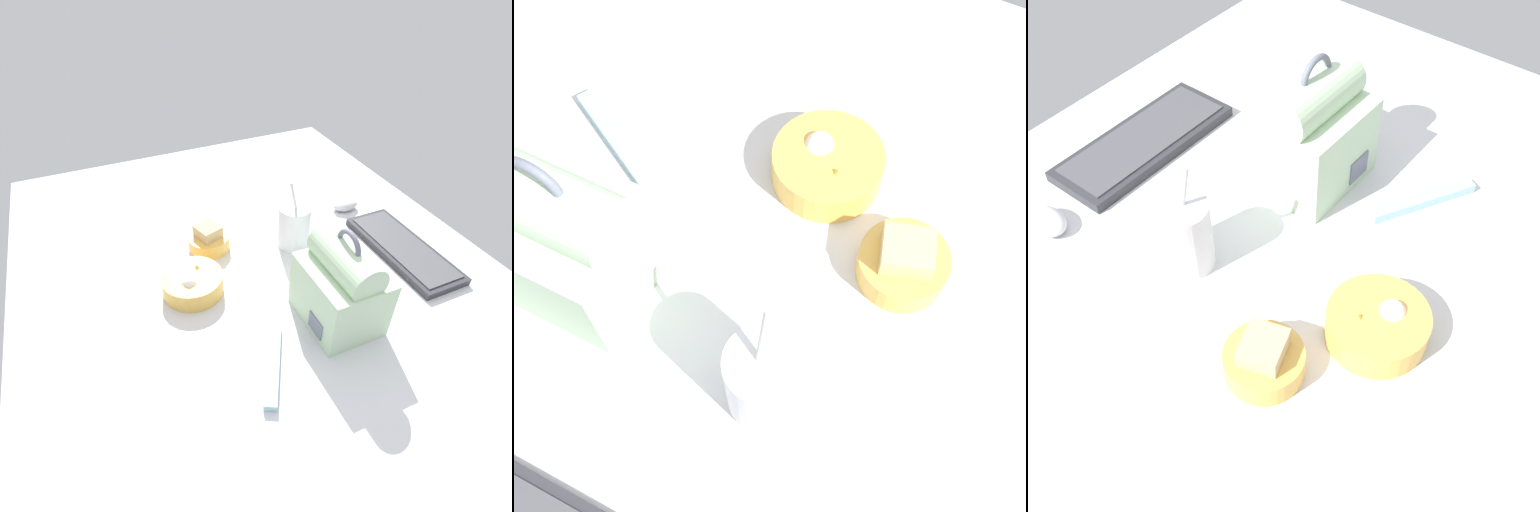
% 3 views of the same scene
% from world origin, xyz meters
% --- Properties ---
extents(desk_surface, '(1.40, 1.10, 0.02)m').
position_xyz_m(desk_surface, '(0.00, 0.00, 0.01)').
color(desk_surface, silver).
rests_on(desk_surface, ground).
extents(lunch_bag, '(0.17, 0.14, 0.22)m').
position_xyz_m(lunch_bag, '(0.20, 0.09, 0.11)').
color(lunch_bag, '#B7D6AD').
rests_on(lunch_bag, desk_surface).
extents(soup_cup, '(0.08, 0.08, 0.19)m').
position_xyz_m(soup_cup, '(-0.06, 0.12, 0.08)').
color(soup_cup, silver).
rests_on(soup_cup, desk_surface).
extents(bento_bowl_sandwich, '(0.10, 0.10, 0.07)m').
position_xyz_m(bento_bowl_sandwich, '(-0.13, -0.08, 0.05)').
color(bento_bowl_sandwich, '#EAB24C').
rests_on(bento_bowl_sandwich, desk_surface).
extents(bento_bowl_snacks, '(0.14, 0.14, 0.06)m').
position_xyz_m(bento_bowl_snacks, '(-0.00, -0.16, 0.04)').
color(bento_bowl_snacks, '#EAB24C').
rests_on(bento_bowl_snacks, desk_surface).
extents(chopstick_case, '(0.17, 0.11, 0.02)m').
position_xyz_m(chopstick_case, '(0.25, -0.09, 0.03)').
color(chopstick_case, '#99C6D6').
rests_on(chopstick_case, desk_surface).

